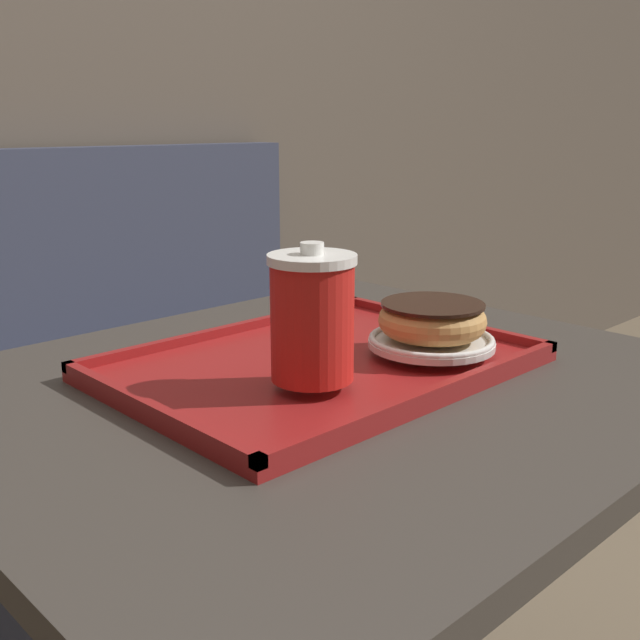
% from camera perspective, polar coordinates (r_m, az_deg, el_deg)
% --- Properties ---
extents(booth_bench, '(1.33, 0.44, 1.00)m').
position_cam_1_polar(booth_bench, '(1.79, -17.11, -10.24)').
color(booth_bench, '#33384C').
rests_on(booth_bench, ground_plane).
extents(cafe_table, '(0.88, 0.75, 0.76)m').
position_cam_1_polar(cafe_table, '(0.97, 0.46, -14.62)').
color(cafe_table, '#38332D').
rests_on(cafe_table, ground_plane).
extents(serving_tray, '(0.49, 0.36, 0.02)m').
position_cam_1_polar(serving_tray, '(0.92, -0.00, -3.43)').
color(serving_tray, maroon).
rests_on(serving_tray, cafe_table).
extents(coffee_cup_front, '(0.10, 0.10, 0.15)m').
position_cam_1_polar(coffee_cup_front, '(0.80, -0.60, 0.25)').
color(coffee_cup_front, red).
rests_on(coffee_cup_front, serving_tray).
extents(plate_with_chocolate_donut, '(0.16, 0.16, 0.01)m').
position_cam_1_polar(plate_with_chocolate_donut, '(0.94, 8.48, -1.60)').
color(plate_with_chocolate_donut, white).
rests_on(plate_with_chocolate_donut, serving_tray).
extents(donut_chocolate_glazed, '(0.13, 0.13, 0.04)m').
position_cam_1_polar(donut_chocolate_glazed, '(0.93, 8.55, 0.07)').
color(donut_chocolate_glazed, tan).
rests_on(donut_chocolate_glazed, plate_with_chocolate_donut).
extents(spoon, '(0.14, 0.09, 0.01)m').
position_cam_1_polar(spoon, '(1.03, 0.14, -0.10)').
color(spoon, silver).
rests_on(spoon, serving_tray).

